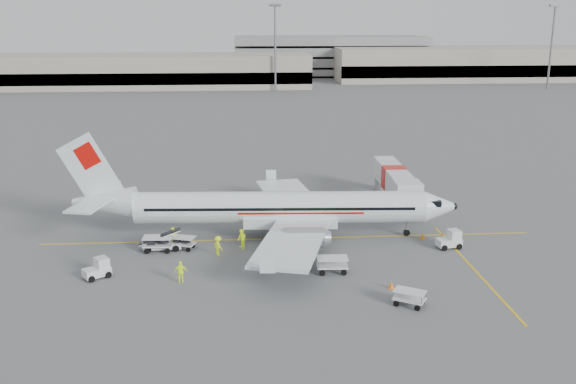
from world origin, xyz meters
name	(u,v)px	position (x,y,z in m)	size (l,w,h in m)	color
ground	(290,239)	(0.00, 0.00, 0.00)	(360.00, 360.00, 0.00)	#56595B
stripe_lead	(290,239)	(0.00, 0.00, 0.01)	(44.00, 0.20, 0.01)	yellow
stripe_cross	(473,268)	(14.00, -8.00, 0.01)	(0.20, 20.00, 0.01)	yellow
terminal_west	(112,71)	(-40.00, 130.00, 4.50)	(110.00, 22.00, 9.00)	gray
terminal_east	(478,63)	(70.00, 145.00, 5.00)	(90.00, 26.00, 10.00)	gray
parking_garage	(329,55)	(25.00, 160.00, 7.00)	(62.00, 24.00, 14.00)	slate
treeline	(253,64)	(0.00, 175.00, 3.00)	(300.00, 3.00, 6.00)	black
mast_center	(275,49)	(5.00, 118.00, 11.00)	(3.20, 1.20, 22.00)	slate
mast_east	(551,48)	(80.00, 118.00, 11.00)	(3.20, 1.20, 22.00)	slate
aircraft	(280,186)	(-0.82, 0.64, 4.70)	(34.12, 26.75, 9.41)	white
jet_bridge	(393,186)	(11.74, 10.07, 2.03)	(2.89, 15.44, 4.05)	silver
belt_loader	(162,237)	(-11.07, -2.00, 1.16)	(4.28, 1.61, 2.32)	silver
tug_fore	(449,239)	(13.51, -3.37, 0.79)	(2.05, 1.17, 1.58)	silver
tug_mid	(297,244)	(0.32, -3.59, 0.78)	(2.03, 1.16, 1.57)	silver
tug_aft	(96,268)	(-15.36, -7.85, 0.76)	(1.97, 1.13, 1.53)	silver
cart_loaded_a	(158,244)	(-11.39, -2.35, 0.65)	(2.48, 1.46, 1.29)	silver
cart_loaded_b	(182,243)	(-9.37, -2.00, 0.55)	(2.12, 1.26, 1.11)	silver
cart_empty_a	(332,265)	(2.72, -8.10, 0.63)	(2.40, 1.42, 1.25)	silver
cart_empty_b	(409,298)	(7.21, -14.37, 0.55)	(2.13, 1.26, 1.11)	silver
cone_nose	(423,236)	(11.89, -1.03, 0.35)	(0.42, 0.42, 0.69)	orange
cone_port	(294,182)	(1.97, 19.38, 0.28)	(0.35, 0.35, 0.56)	orange
cone_stbd	(391,284)	(6.63, -11.43, 0.33)	(0.40, 0.40, 0.66)	orange
crew_a	(174,237)	(-10.16, -1.50, 0.89)	(0.65, 0.43, 1.78)	#DBFB1B
crew_b	(242,239)	(-4.29, -2.29, 0.87)	(0.85, 0.66, 1.74)	#DBFB1B
crew_c	(218,246)	(-6.25, -3.68, 0.83)	(1.07, 0.62, 1.66)	#DBFB1B
crew_d	(181,272)	(-8.85, -9.21, 0.84)	(0.99, 0.41, 1.69)	#DBFB1B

